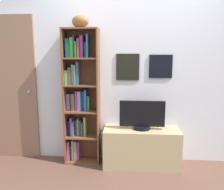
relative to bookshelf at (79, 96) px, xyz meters
name	(u,v)px	position (x,y,z in m)	size (l,w,h in m)	color
back_wall	(134,73)	(0.74, 0.13, 0.31)	(4.80, 0.08, 2.49)	silver
bookshelf	(79,96)	(0.00, 0.00, 0.00)	(0.47, 0.26, 1.83)	brown
football	(80,21)	(0.04, -0.03, 0.98)	(0.24, 0.17, 0.17)	#946233
tv_stand	(141,147)	(0.85, -0.11, -0.67)	(1.01, 0.41, 0.51)	tan
television	(142,116)	(0.85, -0.11, -0.23)	(0.59, 0.22, 0.38)	black
door	(8,89)	(-1.04, 0.08, 0.08)	(0.82, 0.09, 2.02)	#8D654D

